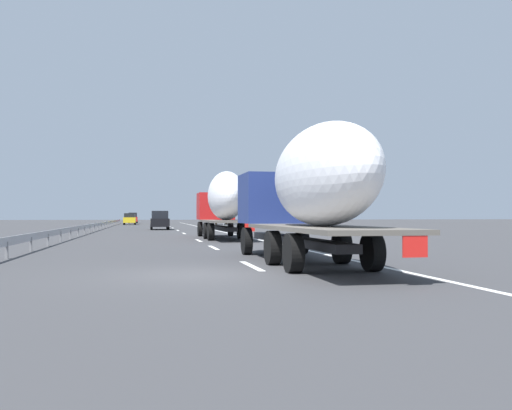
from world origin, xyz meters
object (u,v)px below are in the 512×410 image
Objects in this scene: car_black_suv at (160,220)px; car_yellow_coupe at (130,219)px; truck_trailing at (309,187)px; car_red_compact at (133,218)px; road_sign at (224,210)px; truck_lead at (223,202)px.

car_yellow_coupe is at bearing 7.22° from car_black_suv.
car_red_compact is at bearing 4.66° from truck_trailing.
road_sign is (-31.99, -10.54, 1.15)m from car_yellow_coupe.
car_yellow_coupe is at bearing 18.23° from road_sign.
truck_trailing reaches higher than car_yellow_coupe.
truck_lead is 70.87m from car_red_compact.
car_yellow_coupe is at bearing 7.79° from truck_lead.
truck_lead reaches higher than road_sign.
car_black_suv is 1.58× the size of road_sign.
road_sign is at bearing -167.79° from car_red_compact.
car_black_suv is at bearing 82.55° from road_sign.
car_black_suv is 31.38m from car_yellow_coupe.
truck_lead is 0.97× the size of truck_trailing.
road_sign is (22.39, -3.10, -0.32)m from truck_lead.
car_red_compact is (70.48, 7.31, -1.41)m from truck_lead.
car_red_compact is 16.10m from car_yellow_coupe.
car_black_suv is at bearing -175.38° from car_red_compact.
truck_lead is at bearing -0.00° from truck_trailing.
car_red_compact is at bearing 12.21° from road_sign.
truck_lead is at bearing -172.21° from car_yellow_coupe.
truck_lead is at bearing 172.12° from road_sign.
truck_lead is 2.79× the size of car_yellow_coupe.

